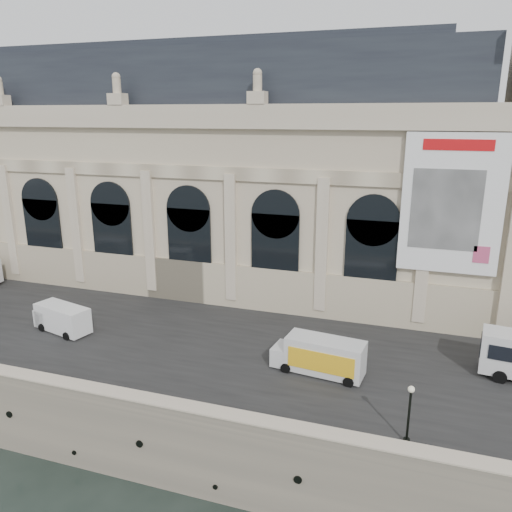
# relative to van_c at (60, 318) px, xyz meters

# --- Properties ---
(ground) EXTENTS (260.00, 260.00, 0.00)m
(ground) POSITION_rel_van_c_xyz_m (13.02, -10.48, -7.40)
(ground) COLOR black
(ground) RESTS_ON ground
(quay) EXTENTS (160.00, 70.00, 6.00)m
(quay) POSITION_rel_van_c_xyz_m (13.02, 24.52, -4.40)
(quay) COLOR gray
(quay) RESTS_ON ground
(street) EXTENTS (160.00, 24.00, 0.06)m
(street) POSITION_rel_van_c_xyz_m (13.02, 3.52, -1.37)
(street) COLOR #2D2D2D
(street) RESTS_ON quay
(parapet) EXTENTS (160.00, 1.40, 1.21)m
(parapet) POSITION_rel_van_c_xyz_m (13.02, -9.88, -0.78)
(parapet) COLOR gray
(parapet) RESTS_ON quay
(museum) EXTENTS (69.00, 18.70, 29.10)m
(museum) POSITION_rel_van_c_xyz_m (7.04, 20.38, 12.32)
(museum) COLOR beige
(museum) RESTS_ON quay
(van_c) EXTENTS (6.53, 3.73, 2.74)m
(van_c) POSITION_rel_van_c_xyz_m (0.00, 0.00, 0.00)
(van_c) COLOR white
(van_c) RESTS_ON quay
(box_truck) EXTENTS (7.99, 3.48, 3.12)m
(box_truck) POSITION_rel_van_c_xyz_m (26.33, -0.25, 0.17)
(box_truck) COLOR silver
(box_truck) RESTS_ON quay
(lamp_right) EXTENTS (0.44, 0.44, 4.28)m
(lamp_right) POSITION_rel_van_c_xyz_m (33.66, -7.77, 0.73)
(lamp_right) COLOR black
(lamp_right) RESTS_ON quay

